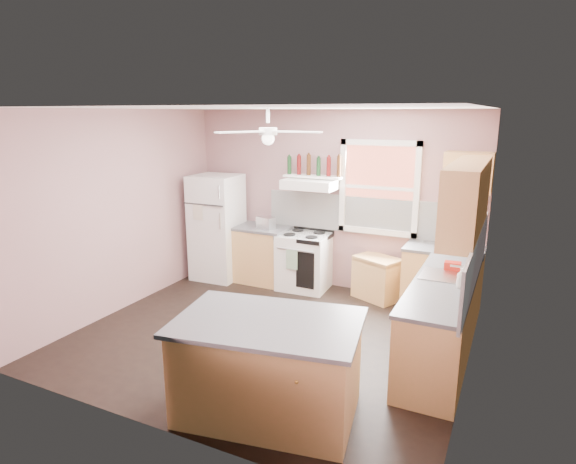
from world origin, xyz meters
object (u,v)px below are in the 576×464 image
at_px(toaster, 266,223).
at_px(island, 268,369).
at_px(refrigerator, 217,227).
at_px(cart, 377,278).
at_px(stove, 304,261).

height_order(toaster, island, toaster).
bearing_deg(refrigerator, cart, 1.37).
xyz_separation_m(toaster, island, (1.63, -3.00, -0.56)).
bearing_deg(refrigerator, island, -52.53).
relative_size(refrigerator, stove, 1.97).
bearing_deg(island, cart, 77.74).
bearing_deg(stove, cart, 0.05).
bearing_deg(cart, stove, -153.17).
relative_size(stove, cart, 1.37).
relative_size(toaster, cart, 0.45).
distance_m(cart, island, 3.12).
bearing_deg(toaster, island, -45.92).
distance_m(toaster, stove, 0.84).
bearing_deg(stove, island, -74.68).
relative_size(toaster, island, 0.18).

